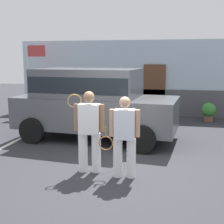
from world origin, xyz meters
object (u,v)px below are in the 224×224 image
object	(u,v)px
potted_plant_by_porch	(209,111)
flag_pole	(32,66)
parked_suv	(93,100)
tennis_player_man	(89,130)
tennis_player_woman	(124,136)

from	to	relation	value
potted_plant_by_porch	flag_pole	world-z (taller)	flag_pole
parked_suv	flag_pole	distance (m)	4.81
tennis_player_man	flag_pole	bearing A→B (deg)	-60.93
tennis_player_man	flag_pole	distance (m)	7.20
flag_pole	parked_suv	bearing A→B (deg)	-42.92
parked_suv	potted_plant_by_porch	bearing A→B (deg)	47.97
parked_suv	flag_pole	xyz separation A→B (m)	(-3.46, 3.22, 0.88)
parked_suv	tennis_player_man	xyz separation A→B (m)	(0.64, -2.58, -0.26)
tennis_player_woman	flag_pole	size ratio (longest dim) A/B	0.56
tennis_player_man	flag_pole	size ratio (longest dim) A/B	0.58
tennis_player_man	tennis_player_woman	distance (m)	0.77
parked_suv	tennis_player_woman	size ratio (longest dim) A/B	2.94
potted_plant_by_porch	flag_pole	xyz separation A→B (m)	(-7.04, -0.09, 1.63)
flag_pole	tennis_player_woman	bearing A→B (deg)	-50.68
tennis_player_man	potted_plant_by_porch	world-z (taller)	tennis_player_man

